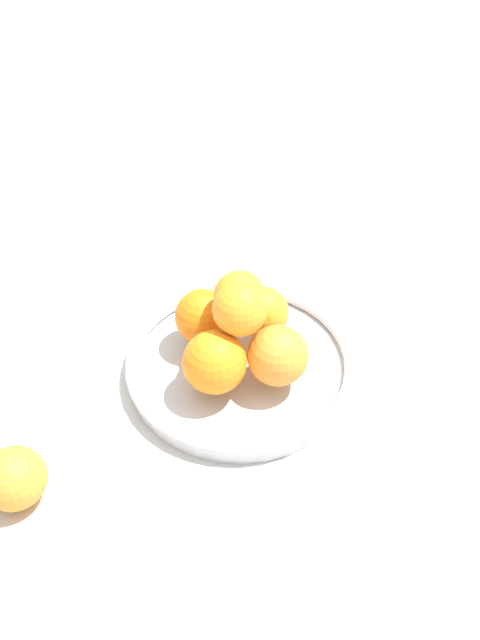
# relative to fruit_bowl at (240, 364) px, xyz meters

# --- Properties ---
(ground_plane) EXTENTS (4.00, 4.00, 0.00)m
(ground_plane) POSITION_rel_fruit_bowl_xyz_m (0.00, 0.00, -0.02)
(ground_plane) COLOR beige
(fruit_bowl) EXTENTS (0.31, 0.31, 0.03)m
(fruit_bowl) POSITION_rel_fruit_bowl_xyz_m (0.00, 0.00, 0.00)
(fruit_bowl) COLOR silver
(fruit_bowl) RESTS_ON ground_plane
(orange_pile) EXTENTS (0.20, 0.19, 0.13)m
(orange_pile) POSITION_rel_fruit_bowl_xyz_m (-0.00, 0.01, 0.07)
(orange_pile) COLOR orange
(orange_pile) RESTS_ON fruit_bowl
(stray_orange) EXTENTS (0.07, 0.07, 0.07)m
(stray_orange) POSITION_rel_fruit_bowl_xyz_m (0.05, 0.31, 0.02)
(stray_orange) COLOR orange
(stray_orange) RESTS_ON ground_plane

